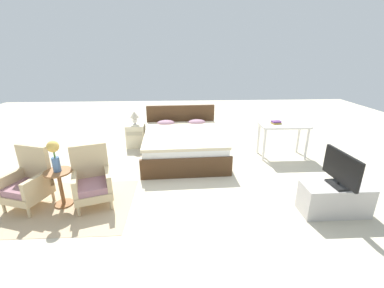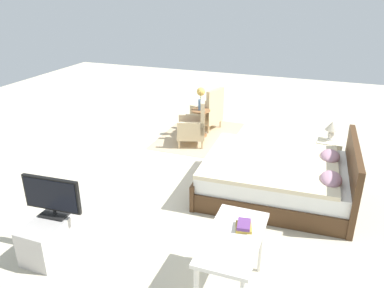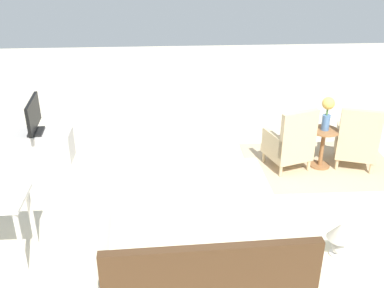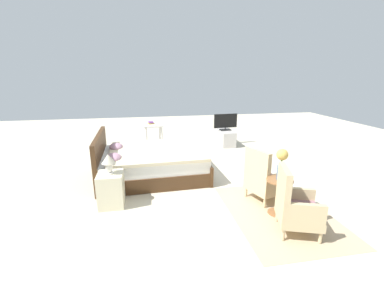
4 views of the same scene
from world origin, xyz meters
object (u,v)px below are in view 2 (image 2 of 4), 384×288
nightstand (328,155)px  book_stack (244,226)px  side_table (201,120)px  table_lamp (332,128)px  armchair_by_window_right (194,126)px  flower_vase (201,96)px  bed (278,178)px  tv_stand (58,231)px  vanity_desk (233,246)px  armchair_by_window_left (209,112)px  tv_flatscreen (52,196)px

nightstand → book_stack: size_ratio=2.58×
side_table → book_stack: size_ratio=2.66×
side_table → table_lamp: size_ratio=1.75×
armchair_by_window_right → flower_vase: 0.68m
armchair_by_window_right → book_stack: 3.94m
bed → table_lamp: size_ratio=6.75×
armchair_by_window_right → table_lamp: bearing=83.9°
tv_stand → side_table: bearing=174.0°
vanity_desk → table_lamp: bearing=166.3°
armchair_by_window_left → tv_stand: (4.55, -0.45, -0.16)m
side_table → tv_stand: size_ratio=0.60×
nightstand → vanity_desk: size_ratio=0.54×
nightstand → vanity_desk: vanity_desk is taller
tv_stand → armchair_by_window_left: bearing=174.4°
armchair_by_window_left → tv_flatscreen: 4.58m
bed → armchair_by_window_left: 3.03m
side_table → nightstand: bearing=73.8°
armchair_by_window_right → tv_stand: (3.60, -0.45, -0.16)m
bed → table_lamp: bed is taller
nightstand → table_lamp: table_lamp is taller
tv_stand → tv_flatscreen: bearing=3.7°
armchair_by_window_left → vanity_desk: bearing=20.6°
armchair_by_window_left → tv_flatscreen: (4.55, -0.45, 0.33)m
table_lamp → book_stack: size_ratio=1.52×
table_lamp → tv_flatscreen: 4.48m
tv_stand → book_stack: book_stack is taller
tv_stand → bed: bearing=133.0°
side_table → table_lamp: 2.71m
armchair_by_window_right → nightstand: bearing=83.9°
armchair_by_window_left → side_table: bearing=-2.6°
tv_flatscreen → book_stack: tv_flatscreen is taller
armchair_by_window_left → flower_vase: 0.68m
tv_stand → book_stack: bearing=92.8°
table_lamp → tv_stand: 4.51m
bed → nightstand: size_ratio=3.98×
side_table → tv_flatscreen: 4.11m
flower_vase → book_stack: (3.96, 1.81, -0.09)m
tv_stand → tv_flatscreen: (0.00, 0.00, 0.48)m
nightstand → armchair_by_window_right: bearing=-96.1°
armchair_by_window_right → tv_stand: 3.63m
side_table → book_stack: (3.96, 1.81, 0.41)m
bed → armchair_by_window_left: (-2.38, -1.87, 0.09)m
bed → table_lamp: 1.43m
armchair_by_window_right → flower_vase: flower_vase is taller
armchair_by_window_right → vanity_desk: size_ratio=0.88×
nightstand → bed: bearing=-30.1°
table_lamp → vanity_desk: 3.48m
nightstand → vanity_desk: bearing=-13.7°
armchair_by_window_left → vanity_desk: (4.60, 1.73, 0.25)m
tv_flatscreen → table_lamp: bearing=138.0°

